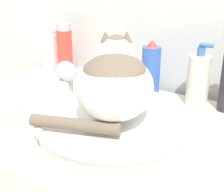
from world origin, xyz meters
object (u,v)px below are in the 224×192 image
Objects in this scene: spray_bottle_trigger at (149,70)px; lotion_bottle_white at (50,50)px; soap_bar at (7,110)px; shampoo_bottle_tall at (65,52)px; cat at (114,79)px; soap_pump_bottle at (198,80)px; faucet at (67,78)px.

lotion_bottle_white is (-0.40, 0.00, 0.02)m from spray_bottle_trigger.
lotion_bottle_white is 0.36m from soap_bar.
shampoo_bottle_tall reaches higher than soap_bar.
soap_bar is at bearing 75.93° from cat.
soap_bar is (-0.44, -0.33, -0.07)m from soap_pump_bottle.
spray_bottle_trigger is 0.89× the size of shampoo_bottle_tall.
soap_bar is at bearing -70.23° from lotion_bottle_white.
faucet is 0.70× the size of soap_pump_bottle.
shampoo_bottle_tall reaches higher than soap_pump_bottle.
soap_bar is at bearing -130.39° from spray_bottle_trigger.
faucet is 0.26m from spray_bottle_trigger.
cat is 0.27m from spray_bottle_trigger.
shampoo_bottle_tall is at bearing 0.00° from lotion_bottle_white.
faucet is at bearing -153.08° from soap_pump_bottle.
cat reaches higher than soap_bar.
cat is 3.87× the size of soap_bar.
soap_bar is (-0.31, -0.07, -0.12)m from cat.
shampoo_bottle_tall is at bearing 26.48° from cat.
faucet is 0.23m from shampoo_bottle_tall.
soap_bar is at bearing -142.75° from soap_pump_bottle.
cat reaches higher than spray_bottle_trigger.
soap_bar is at bearing -96.61° from faucet.
lotion_bottle_white is (-0.21, 0.17, 0.02)m from faucet.
cat is at bearing 1.62° from faucet.
shampoo_bottle_tall is (-0.33, 0.00, 0.01)m from spray_bottle_trigger.
cat is at bearing -116.76° from soap_pump_bottle.
soap_pump_bottle is 0.49m from shampoo_bottle_tall.
faucet is 0.64× the size of shampoo_bottle_tall.
lotion_bottle_white is 2.42× the size of soap_bar.
soap_pump_bottle is 1.04× the size of spray_bottle_trigger.
faucet reaches higher than soap_bar.
faucet is at bearing 59.45° from soap_bar.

